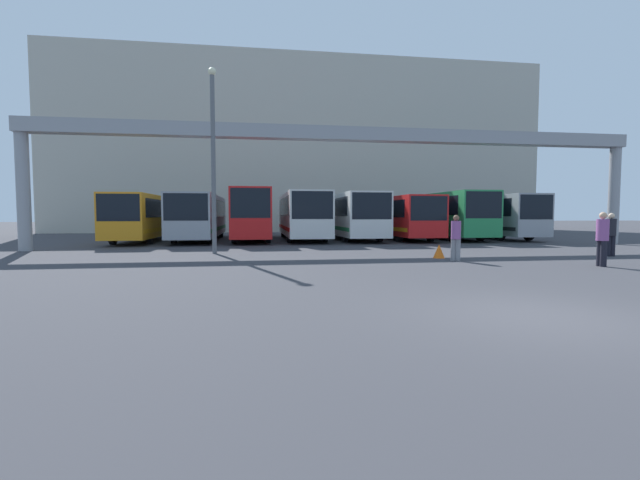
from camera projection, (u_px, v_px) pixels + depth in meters
The scene contains 16 objects.
ground_plane at pixel (544, 317), 7.39m from camera, with size 200.00×200.00×0.00m, color #38383D.
building_backdrop at pixel (300, 151), 48.05m from camera, with size 49.90×12.00×17.71m.
overhead_gantry at pixel (349, 145), 22.75m from camera, with size 32.64×0.80×6.39m.
bus_slot_0 at pixel (144, 215), 28.06m from camera, with size 2.43×10.59×2.97m.
bus_slot_1 at pixel (200, 215), 29.16m from camera, with size 2.61×11.79×3.03m.
bus_slot_2 at pixel (252, 212), 29.19m from camera, with size 2.43×10.83×3.35m.
bus_slot_3 at pixel (302, 213), 30.17m from camera, with size 2.62×11.78×3.20m.
bus_slot_4 at pixel (352, 214), 30.00m from camera, with size 2.61×10.38×3.15m.
bus_slot_5 at pixel (400, 215), 30.49m from camera, with size 2.51×10.33×2.96m.
bus_slot_6 at pixel (445, 213), 31.19m from camera, with size 2.58×10.74×3.26m.
bus_slot_7 at pixel (492, 214), 31.42m from camera, with size 2.45×10.14×3.09m.
pedestrian_mid_left at pixel (611, 233), 18.06m from camera, with size 0.38×0.38×1.83m.
pedestrian_near_center at pixel (602, 238), 14.53m from camera, with size 0.39×0.39×1.85m.
pedestrian_far_center at pixel (456, 237), 16.31m from camera, with size 0.36×0.36×1.75m.
traffic_cone at pixel (439, 251), 17.34m from camera, with size 0.46×0.46×0.56m.
lamp_post at pixel (213, 153), 19.13m from camera, with size 0.36×0.36×8.27m.
Camera 1 is at (-4.91, -6.65, 1.78)m, focal length 24.00 mm.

